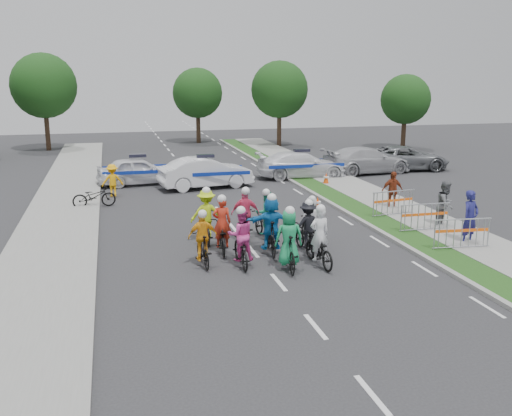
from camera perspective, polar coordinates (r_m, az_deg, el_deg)
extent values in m
plane|color=#28282B|center=(16.27, 2.28, -7.45)|extent=(90.00, 90.00, 0.00)
cube|color=gray|center=(22.49, 11.11, -1.66)|extent=(0.20, 60.00, 0.12)
cube|color=#1D4516|center=(22.80, 12.70, -1.55)|extent=(1.20, 60.00, 0.11)
cube|color=gray|center=(23.66, 16.60, -1.22)|extent=(2.40, 60.00, 0.13)
cube|color=gray|center=(20.49, -19.72, -3.66)|extent=(3.00, 60.00, 0.13)
imported|color=black|center=(17.62, 6.27, -4.16)|extent=(0.80, 1.96, 1.01)
imported|color=white|center=(17.43, 6.37, -2.59)|extent=(0.64, 0.44, 1.67)
sphere|color=white|center=(17.18, 6.49, -0.10)|extent=(0.29, 0.29, 0.29)
imported|color=black|center=(17.17, 3.25, -4.34)|extent=(0.73, 1.93, 1.13)
imported|color=#1C9B5A|center=(16.99, 3.32, -2.90)|extent=(0.88, 0.63, 1.70)
sphere|color=white|center=(16.74, 3.41, -0.30)|extent=(0.29, 0.29, 0.29)
imported|color=black|center=(17.53, -1.57, -4.22)|extent=(0.70, 1.88, 0.98)
imported|color=#E03E96|center=(17.34, -1.54, -2.68)|extent=(0.81, 0.64, 1.63)
sphere|color=white|center=(17.10, -1.52, -0.26)|extent=(0.28, 0.28, 0.28)
imported|color=black|center=(17.58, -5.35, -4.14)|extent=(0.56, 1.72, 1.02)
imported|color=#FCAE1A|center=(17.41, -5.35, -2.82)|extent=(0.92, 0.42, 1.53)
sphere|color=white|center=(17.18, -5.38, -0.59)|extent=(0.27, 0.27, 0.27)
imported|color=black|center=(18.86, 5.13, -3.07)|extent=(0.81, 1.84, 0.94)
imported|color=black|center=(18.69, 5.21, -1.66)|extent=(1.06, 0.68, 1.56)
sphere|color=white|center=(18.47, 5.31, 0.47)|extent=(0.27, 0.27, 0.27)
imported|color=black|center=(18.67, 1.48, -2.83)|extent=(0.79, 1.99, 1.16)
imported|color=#1A7AC8|center=(18.50, 1.53, -1.47)|extent=(1.67, 0.72, 1.74)
sphere|color=white|center=(18.25, 1.59, 1.01)|extent=(0.30, 0.30, 0.30)
imported|color=black|center=(18.86, -3.44, -2.92)|extent=(0.90, 1.99, 1.01)
imported|color=red|center=(18.67, -3.43, -1.45)|extent=(0.66, 0.47, 1.68)
sphere|color=white|center=(18.44, -3.44, 0.91)|extent=(0.29, 0.29, 0.29)
imported|color=black|center=(19.89, 5.47, -2.15)|extent=(0.52, 1.65, 0.98)
imported|color=silver|center=(19.74, 5.54, -0.99)|extent=(0.74, 0.49, 1.47)
sphere|color=white|center=(19.54, 5.64, 0.88)|extent=(0.25, 0.25, 0.25)
imported|color=black|center=(20.37, 0.94, -1.77)|extent=(0.91, 1.88, 0.95)
imported|color=#1B956C|center=(20.20, 0.98, -0.45)|extent=(0.85, 0.71, 1.57)
sphere|color=white|center=(19.99, 1.03, 1.56)|extent=(0.27, 0.27, 0.27)
imported|color=black|center=(20.03, -1.10, -1.76)|extent=(0.82, 1.93, 1.12)
imported|color=#F14373|center=(19.87, -1.07, -0.52)|extent=(1.04, 0.57, 1.69)
sphere|color=white|center=(19.65, -1.05, 1.71)|extent=(0.29, 0.29, 0.29)
imported|color=black|center=(20.00, -4.97, -1.98)|extent=(0.87, 2.01, 1.03)
imported|color=#C4EA18|center=(19.82, -4.97, -0.56)|extent=(1.16, 0.74, 1.71)
sphere|color=white|center=(19.60, -5.00, 1.71)|extent=(0.30, 0.30, 0.30)
imported|color=silver|center=(30.99, -11.69, 3.66)|extent=(4.50, 2.26, 1.47)
imported|color=silver|center=(29.54, -5.06, 3.53)|extent=(5.02, 2.42, 1.59)
imported|color=silver|center=(32.47, 4.58, 4.34)|extent=(5.27, 2.46, 1.49)
imported|color=#B4B5BA|center=(34.45, 10.99, 4.71)|extent=(5.62, 2.85, 1.56)
imported|color=slate|center=(36.24, 14.68, 4.86)|extent=(5.55, 3.06, 1.47)
imported|color=navy|center=(20.87, 20.64, -0.92)|extent=(0.80, 0.65, 1.90)
imported|color=#56575B|center=(22.88, 18.43, 0.34)|extent=(1.12, 1.06, 1.82)
imported|color=maroon|center=(25.32, 13.47, 1.70)|extent=(0.99, 0.43, 1.68)
imported|color=#FFAE0D|center=(28.22, -14.16, 2.70)|extent=(1.05, 0.66, 1.56)
cube|color=#F24C0C|center=(24.40, 6.15, -0.42)|extent=(0.40, 0.40, 0.03)
cone|color=#F24C0C|center=(24.33, 6.17, 0.35)|extent=(0.36, 0.36, 0.70)
cylinder|color=silver|center=(24.31, 6.18, 0.58)|extent=(0.29, 0.29, 0.08)
cube|color=#F24C0C|center=(30.42, 7.00, 2.28)|extent=(0.40, 0.40, 0.03)
cone|color=#F24C0C|center=(30.36, 7.02, 2.90)|extent=(0.36, 0.36, 0.70)
cylinder|color=silver|center=(30.34, 7.03, 3.09)|extent=(0.29, 0.29, 0.08)
imported|color=black|center=(26.14, -15.89, 1.13)|extent=(1.93, 0.89, 0.98)
cylinder|color=#382619|center=(46.73, 2.33, 8.17)|extent=(0.36, 0.36, 3.25)
sphere|color=#1C3C13|center=(46.56, 2.36, 11.76)|extent=(4.55, 4.55, 4.55)
cylinder|color=#382619|center=(46.56, 14.54, 7.43)|extent=(0.36, 0.36, 2.75)
sphere|color=#1C3C13|center=(46.39, 14.72, 10.47)|extent=(3.85, 3.85, 3.85)
cylinder|color=#382619|center=(46.97, -20.17, 7.56)|extent=(0.36, 0.36, 3.50)
sphere|color=#1C3C13|center=(46.81, -20.48, 11.39)|extent=(4.90, 4.90, 4.90)
cylinder|color=#382619|center=(49.32, -5.80, 8.24)|extent=(0.36, 0.36, 3.00)
sphere|color=#1C3C13|center=(49.16, -5.87, 11.37)|extent=(4.20, 4.20, 4.20)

